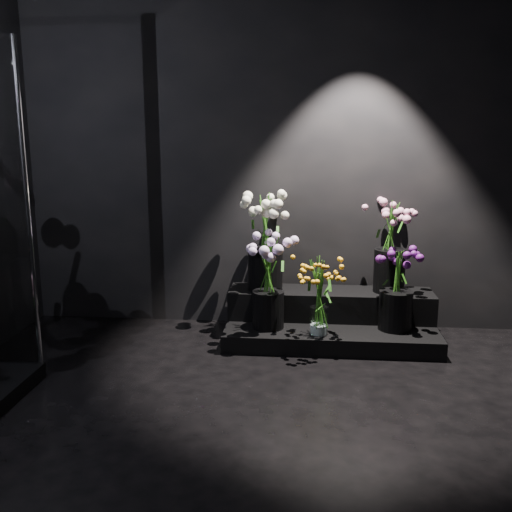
# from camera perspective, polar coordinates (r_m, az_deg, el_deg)

# --- Properties ---
(floor) EXTENTS (4.00, 4.00, 0.00)m
(floor) POSITION_cam_1_polar(r_m,az_deg,el_deg) (3.03, -1.12, -18.85)
(floor) COLOR black
(floor) RESTS_ON ground
(wall_back) EXTENTS (4.00, 0.00, 4.00)m
(wall_back) POSITION_cam_1_polar(r_m,az_deg,el_deg) (4.59, 1.61, 10.13)
(wall_back) COLOR black
(wall_back) RESTS_ON floor
(wall_front) EXTENTS (4.00, 0.00, 4.00)m
(wall_front) POSITION_cam_1_polar(r_m,az_deg,el_deg) (0.67, -20.85, -2.52)
(wall_front) COLOR black
(wall_front) RESTS_ON floor
(display_riser) EXTENTS (1.59, 0.71, 0.35)m
(display_riser) POSITION_cam_1_polar(r_m,az_deg,el_deg) (4.50, 7.44, -6.29)
(display_riser) COLOR black
(display_riser) RESTS_ON floor
(bouquet_orange_bells) EXTENTS (0.26, 0.26, 0.57)m
(bouquet_orange_bells) POSITION_cam_1_polar(r_m,az_deg,el_deg) (4.12, 6.36, -3.98)
(bouquet_orange_bells) COLOR white
(bouquet_orange_bells) RESTS_ON display_riser
(bouquet_lilac) EXTENTS (0.49, 0.49, 0.69)m
(bouquet_lilac) POSITION_cam_1_polar(r_m,az_deg,el_deg) (4.21, 1.24, -1.98)
(bouquet_lilac) COLOR black
(bouquet_lilac) RESTS_ON display_riser
(bouquet_purple) EXTENTS (0.34, 0.34, 0.59)m
(bouquet_purple) POSITION_cam_1_polar(r_m,az_deg,el_deg) (4.32, 13.88, -2.97)
(bouquet_purple) COLOR black
(bouquet_purple) RESTS_ON display_riser
(bouquet_cream_roses) EXTENTS (0.44, 0.44, 0.75)m
(bouquet_cream_roses) POSITION_cam_1_polar(r_m,az_deg,el_deg) (4.42, 0.93, 1.87)
(bouquet_cream_roses) COLOR black
(bouquet_cream_roses) RESTS_ON display_riser
(bouquet_pink_roses) EXTENTS (0.47, 0.47, 0.70)m
(bouquet_pink_roses) POSITION_cam_1_polar(r_m,az_deg,el_deg) (4.49, 13.32, 1.55)
(bouquet_pink_roses) COLOR black
(bouquet_pink_roses) RESTS_ON display_riser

